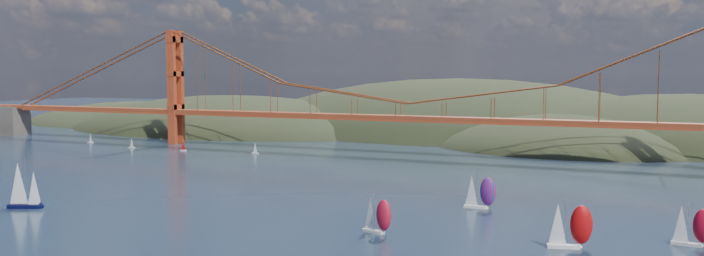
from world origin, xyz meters
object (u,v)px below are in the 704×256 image
object	(u,v)px
racer_0	(377,215)
racer_rwb	(479,192)
sloop_navy	(23,186)
racer_1	(569,225)
racer_2	(692,226)

from	to	relation	value
racer_0	racer_rwb	world-z (taller)	racer_rwb
racer_0	racer_rwb	bearing A→B (deg)	88.31
sloop_navy	racer_0	world-z (taller)	sloop_navy
racer_0	racer_rwb	xyz separation A→B (m)	(14.50, 35.76, 0.28)
sloop_navy	racer_rwb	world-z (taller)	sloop_navy
racer_1	sloop_navy	bearing A→B (deg)	173.53
racer_0	racer_1	distance (m)	40.25
racer_0	racer_2	bearing A→B (deg)	33.96
racer_1	racer_rwb	distance (m)	41.34
racer_2	sloop_navy	bearing A→B (deg)	-166.16
racer_2	racer_rwb	world-z (taller)	racer_rwb
racer_1	racer_2	size ratio (longest dim) A/B	1.12
racer_1	racer_2	distance (m)	25.61
racer_1	racer_rwb	world-z (taller)	racer_1
racer_0	racer_rwb	size ratio (longest dim) A/B	0.94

